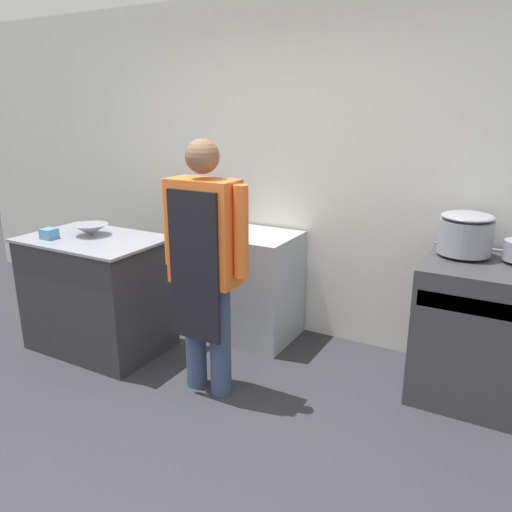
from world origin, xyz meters
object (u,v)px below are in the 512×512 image
(stove, at_px, (481,332))
(person_cook, at_px, (204,256))
(mixing_bowl, at_px, (91,230))
(fridge_unit, at_px, (258,287))
(stock_pot, at_px, (466,233))
(plastic_tub, at_px, (49,234))

(stove, bearing_deg, person_cook, -153.56)
(person_cook, bearing_deg, mixing_bowl, 172.04)
(fridge_unit, relative_size, stock_pot, 2.63)
(fridge_unit, bearing_deg, stock_pot, 1.59)
(stock_pot, bearing_deg, person_cook, -147.24)
(mixing_bowl, height_order, plastic_tub, mixing_bowl)
(stove, bearing_deg, fridge_unit, 177.32)
(person_cook, xyz_separation_m, plastic_tub, (-1.37, -0.06, -0.01))
(stove, xyz_separation_m, fridge_unit, (-1.68, 0.08, -0.02))
(stove, bearing_deg, plastic_tub, -163.88)
(stove, relative_size, plastic_tub, 9.08)
(fridge_unit, xyz_separation_m, mixing_bowl, (-1.09, -0.70, 0.50))
(stove, xyz_separation_m, stock_pot, (-0.17, 0.12, 0.61))
(stove, distance_m, mixing_bowl, 2.88)
(person_cook, bearing_deg, plastic_tub, -177.30)
(person_cook, height_order, mixing_bowl, person_cook)
(person_cook, bearing_deg, fridge_unit, 95.89)
(fridge_unit, distance_m, mixing_bowl, 1.39)
(mixing_bowl, relative_size, stock_pot, 0.80)
(fridge_unit, bearing_deg, mixing_bowl, -147.10)
(stove, xyz_separation_m, plastic_tub, (-2.96, -0.86, 0.48))
(stove, bearing_deg, stock_pot, 145.34)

